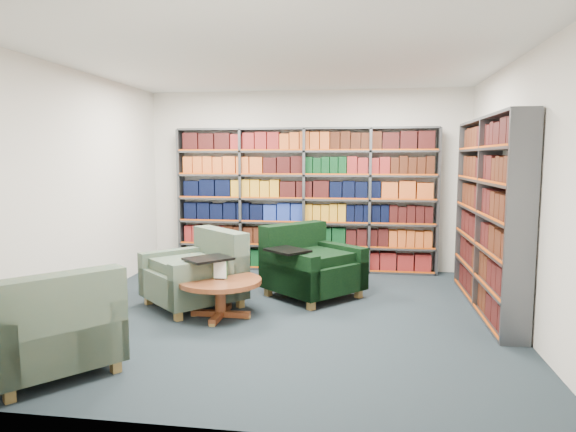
# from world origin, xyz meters

# --- Properties ---
(room_shell) EXTENTS (5.02, 5.02, 2.82)m
(room_shell) POSITION_xyz_m (0.00, 0.00, 1.40)
(room_shell) COLOR black
(room_shell) RESTS_ON ground
(bookshelf_back) EXTENTS (4.00, 0.28, 2.20)m
(bookshelf_back) POSITION_xyz_m (0.00, 2.34, 1.10)
(bookshelf_back) COLOR #47494F
(bookshelf_back) RESTS_ON ground
(bookshelf_right) EXTENTS (0.28, 2.50, 2.20)m
(bookshelf_right) POSITION_xyz_m (2.34, 0.60, 1.10)
(bookshelf_right) COLOR #47494F
(bookshelf_right) RESTS_ON ground
(chair_teal_left) EXTENTS (1.38, 1.38, 0.89)m
(chair_teal_left) POSITION_xyz_m (-1.01, 0.25, 0.36)
(chair_teal_left) COLOR #072B38
(chair_teal_left) RESTS_ON ground
(chair_green_right) EXTENTS (1.40, 1.40, 0.90)m
(chair_green_right) POSITION_xyz_m (0.22, 0.86, 0.36)
(chair_green_right) COLOR black
(chair_green_right) RESTS_ON ground
(chair_teal_front) EXTENTS (1.36, 1.36, 0.88)m
(chair_teal_front) POSITION_xyz_m (-1.57, -1.86, 0.35)
(chair_teal_front) COLOR #072B38
(chair_teal_front) RESTS_ON ground
(coffee_table) EXTENTS (0.91, 0.91, 0.64)m
(coffee_table) POSITION_xyz_m (-0.63, -0.21, 0.34)
(coffee_table) COLOR brown
(coffee_table) RESTS_ON ground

